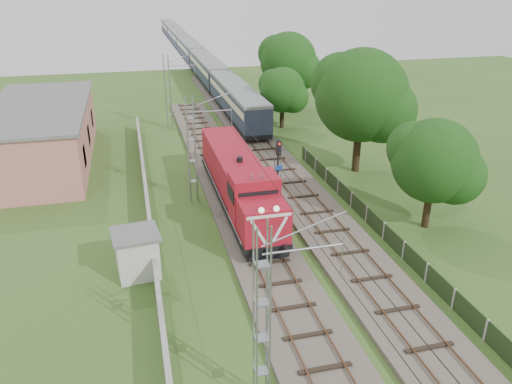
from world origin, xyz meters
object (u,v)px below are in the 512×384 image
object	(u,v)px
relay_hut	(137,253)
coach_rake	(190,49)
signal_post	(278,160)
locomotive	(239,180)

from	to	relation	value
relay_hut	coach_rake	bearing A→B (deg)	80.62
coach_rake	signal_post	xyz separation A→B (m)	(-1.90, -67.40, 0.85)
locomotive	coach_rake	distance (m)	68.09
coach_rake	locomotive	bearing A→B (deg)	-94.21
locomotive	coach_rake	world-z (taller)	locomotive
coach_rake	relay_hut	size ratio (longest dim) A/B	38.70
signal_post	coach_rake	bearing A→B (deg)	88.38
coach_rake	signal_post	distance (m)	67.44
relay_hut	signal_post	bearing A→B (deg)	36.22
signal_post	relay_hut	bearing A→B (deg)	-143.78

